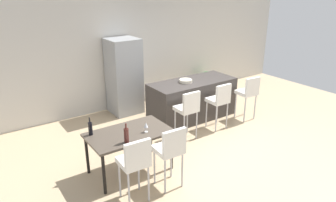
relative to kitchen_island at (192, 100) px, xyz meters
The scene contains 15 objects.
ground_plane 1.17m from the kitchen_island, 115.36° to the right, with size 10.00×10.00×0.00m, color tan.
back_wall 2.01m from the kitchen_island, 105.30° to the left, with size 10.00×0.12×2.90m, color beige.
kitchen_island is the anchor object (origin of this frame).
bar_chair_left 1.14m from the kitchen_island, 133.39° to the right, with size 0.40×0.40×1.05m.
bar_chair_middle 0.85m from the kitchen_island, 82.66° to the right, with size 0.40×0.40×1.05m.
bar_chair_right 1.32m from the kitchen_island, 38.43° to the right, with size 0.43×0.43×1.05m.
dining_table 2.61m from the kitchen_island, 152.67° to the right, with size 1.38×0.81×0.74m.
dining_chair_near 3.29m from the kitchen_island, 143.19° to the right, with size 0.42×0.42×1.05m.
dining_chair_far 2.82m from the kitchen_island, 135.60° to the right, with size 0.41×0.41×1.05m.
wine_bottle_near 3.04m from the kitchen_island, 162.14° to the right, with size 0.07×0.07×0.30m.
wine_bottle_left 2.94m from the kitchen_island, 149.36° to the right, with size 0.08×0.08×0.32m.
wine_glass_middle 2.50m from the kitchen_island, 146.96° to the right, with size 0.07×0.07×0.17m.
refrigerator 1.75m from the kitchen_island, 132.52° to the left, with size 0.72×0.68×1.84m, color #939699.
fruit_bowl 0.53m from the kitchen_island, behind, with size 0.30×0.30×0.07m, color beige.
potted_plant 1.97m from the kitchen_island, 38.85° to the left, with size 0.42×0.42×0.62m.
Camera 1 is at (-3.98, -4.47, 3.09)m, focal length 33.65 mm.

